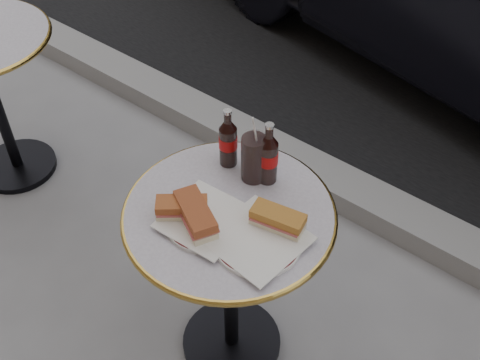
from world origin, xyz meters
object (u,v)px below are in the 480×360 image
Objects in this scene: plate_left at (206,221)px; cola_bottle_right at (268,153)px; bistro_table at (231,286)px; cola_bottle_left at (228,137)px; plate_right at (258,241)px; cola_glass at (254,158)px.

plate_left is 1.09× the size of cola_bottle_right.
bistro_table is 3.58× the size of cola_bottle_left.
bistro_table is 0.51m from cola_bottle_left.
bistro_table is 2.99× the size of plate_right.
bistro_table is at bearing -78.67° from cola_glass.
cola_glass is (-0.04, -0.02, -0.03)m from cola_bottle_right.
cola_bottle_left is 0.96× the size of cola_bottle_right.
cola_bottle_left is at bearing 142.83° from plate_right.
cola_bottle_left is at bearing 129.56° from bistro_table.
cola_bottle_right is at bearing 6.30° from cola_bottle_left.
cola_glass is at bearing -2.11° from cola_bottle_left.
bistro_table is at bearing -92.53° from cola_bottle_right.
cola_glass is at bearing 101.33° from bistro_table.
plate_left is at bearing -109.02° from bistro_table.
cola_bottle_right is (0.03, 0.25, 0.10)m from plate_left.
plate_right is 0.34m from cola_bottle_left.
plate_left is 0.16m from plate_right.
plate_right is at bearing -17.46° from bistro_table.
plate_right is (0.13, -0.04, 0.37)m from bistro_table.
cola_bottle_left is (-0.11, 0.23, 0.10)m from plate_left.
cola_glass is at bearing 91.50° from plate_left.
cola_bottle_right reaches higher than plate_left.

